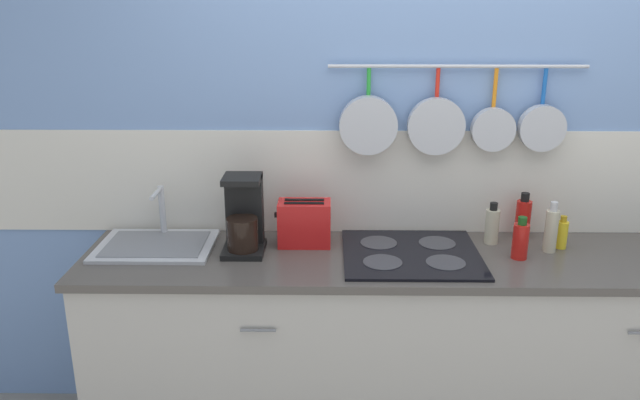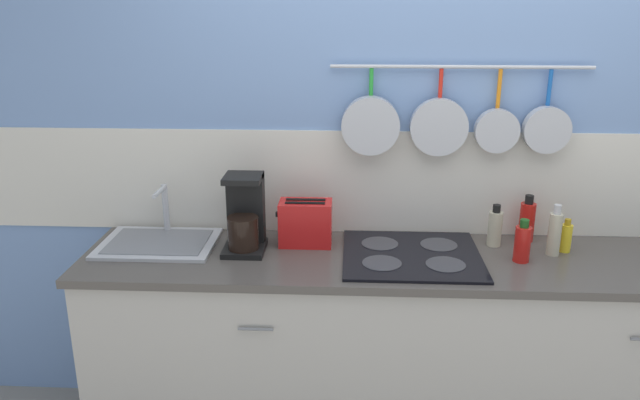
{
  "view_description": "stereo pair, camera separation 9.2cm",
  "coord_description": "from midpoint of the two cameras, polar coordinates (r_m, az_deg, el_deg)",
  "views": [
    {
      "loc": [
        -0.48,
        -2.44,
        1.95
      ],
      "look_at": [
        -0.52,
        0.0,
        1.16
      ],
      "focal_mm": 35.0,
      "sensor_mm": 36.0,
      "label": 1
    },
    {
      "loc": [
        -0.39,
        -2.44,
        1.95
      ],
      "look_at": [
        -0.52,
        0.0,
        1.16
      ],
      "focal_mm": 35.0,
      "sensor_mm": 36.0,
      "label": 2
    }
  ],
  "objects": [
    {
      "name": "bottle_vinegar",
      "position": [
        2.89,
        20.4,
        -2.93
      ],
      "size": [
        0.05,
        0.05,
        0.15
      ],
      "color": "yellow",
      "rests_on": "countertop"
    },
    {
      "name": "bottle_olive_oil",
      "position": [
        2.72,
        16.94,
        -3.54
      ],
      "size": [
        0.07,
        0.07,
        0.18
      ],
      "color": "red",
      "rests_on": "countertop"
    },
    {
      "name": "sink_basin",
      "position": [
        2.85,
        -15.62,
        -3.79
      ],
      "size": [
        0.5,
        0.38,
        0.24
      ],
      "color": "#B7BABF",
      "rests_on": "countertop"
    },
    {
      "name": "countertop",
      "position": [
        2.69,
        10.09,
        -5.47
      ],
      "size": [
        3.05,
        0.59,
        0.03
      ],
      "color": "#4C4742",
      "rests_on": "cabinet_base"
    },
    {
      "name": "wall_back",
      "position": [
        2.89,
        9.48,
        4.16
      ],
      "size": [
        7.2,
        0.15,
        2.6
      ],
      "color": "#7293C6",
      "rests_on": "ground_plane"
    },
    {
      "name": "bottle_cooking_wine",
      "position": [
        2.95,
        17.22,
        -1.61
      ],
      "size": [
        0.07,
        0.07,
        0.21
      ],
      "color": "red",
      "rests_on": "countertop"
    },
    {
      "name": "toaster",
      "position": [
        2.74,
        -2.4,
        -2.14
      ],
      "size": [
        0.25,
        0.13,
        0.2
      ],
      "color": "red",
      "rests_on": "countertop"
    },
    {
      "name": "bottle_sesame_oil",
      "position": [
        2.83,
        19.52,
        -2.59
      ],
      "size": [
        0.05,
        0.05,
        0.22
      ],
      "color": "#BFB799",
      "rests_on": "countertop"
    },
    {
      "name": "cabinet_base",
      "position": [
        2.9,
        9.59,
        -13.76
      ],
      "size": [
        3.01,
        0.57,
        0.88
      ],
      "color": "#B7B2A8",
      "rests_on": "ground_plane"
    },
    {
      "name": "cooktop",
      "position": [
        2.68,
        7.36,
        -4.9
      ],
      "size": [
        0.58,
        0.53,
        0.01
      ],
      "color": "black",
      "rests_on": "countertop"
    },
    {
      "name": "coffee_maker",
      "position": [
        2.69,
        -7.96,
        -1.8
      ],
      "size": [
        0.18,
        0.21,
        0.33
      ],
      "color": "black",
      "rests_on": "countertop"
    },
    {
      "name": "bottle_dish_soap",
      "position": [
        2.85,
        14.58,
        -2.26
      ],
      "size": [
        0.06,
        0.06,
        0.19
      ],
      "color": "#BFB799",
      "rests_on": "countertop"
    }
  ]
}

